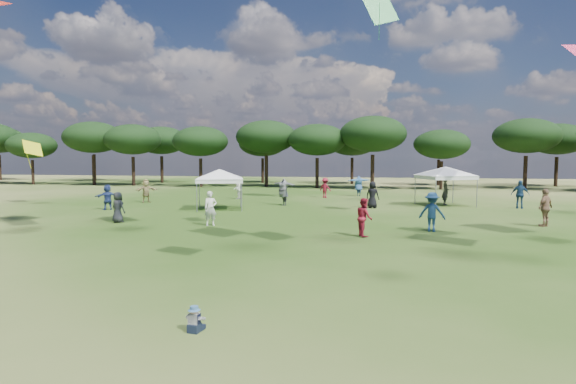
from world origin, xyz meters
name	(u,v)px	position (x,y,z in m)	size (l,w,h in m)	color
tree_line	(365,138)	(2.39, 47.41, 5.42)	(108.78, 17.63, 7.77)	black
tent_left	(220,171)	(-6.52, 23.18, 2.48)	(5.67, 5.67, 2.90)	gray
tent_right	(445,168)	(8.18, 27.99, 2.59)	(5.98, 5.98, 3.01)	gray
toddler	(195,320)	(-0.30, 2.27, 0.23)	(0.37, 0.40, 0.53)	black
festival_crowd	(312,194)	(-0.80, 25.26, 0.88)	(27.63, 21.92, 1.93)	navy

